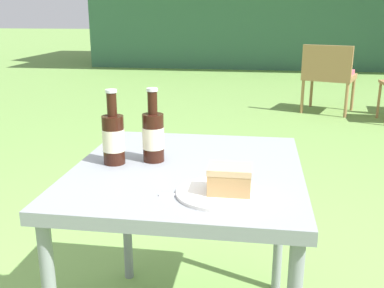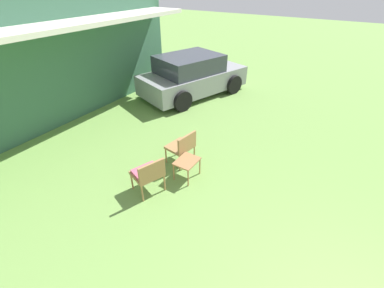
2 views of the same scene
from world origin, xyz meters
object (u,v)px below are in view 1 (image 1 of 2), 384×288
object	(u,v)px
patio_table	(188,186)
cake_on_plate	(225,185)
wicker_chair_cushioned	(329,73)
cola_bottle_near	(153,135)
cola_bottle_far	(114,137)

from	to	relation	value
patio_table	cake_on_plate	world-z (taller)	cake_on_plate
wicker_chair_cushioned	cake_on_plate	xyz separation A→B (m)	(-0.91, -4.39, 0.24)
patio_table	cola_bottle_near	world-z (taller)	cola_bottle_near
patio_table	cola_bottle_near	size ratio (longest dim) A/B	3.26
wicker_chair_cushioned	cake_on_plate	size ratio (longest dim) A/B	3.38
cola_bottle_near	cola_bottle_far	world-z (taller)	same
wicker_chair_cushioned	cola_bottle_far	size ratio (longest dim) A/B	3.22
cake_on_plate	cola_bottle_far	world-z (taller)	cola_bottle_far
wicker_chair_cushioned	patio_table	distance (m)	4.30
cola_bottle_near	cola_bottle_far	bearing A→B (deg)	-161.75
patio_table	cola_bottle_near	bearing A→B (deg)	159.98
cake_on_plate	cola_bottle_near	xyz separation A→B (m)	(-0.27, 0.27, 0.06)
cola_bottle_far	patio_table	bearing A→B (deg)	-0.97
cake_on_plate	cola_bottle_near	bearing A→B (deg)	134.92
patio_table	wicker_chair_cushioned	bearing A→B (deg)	75.81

